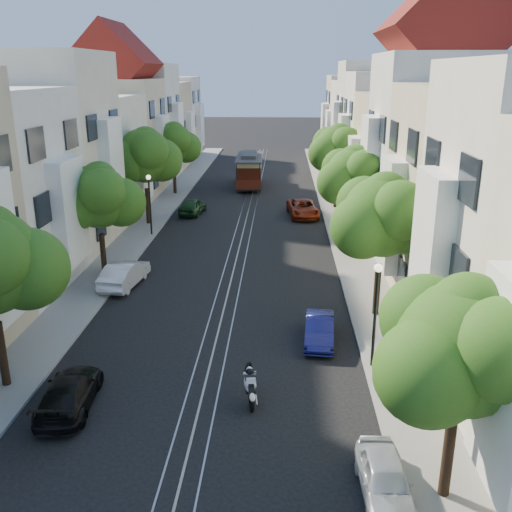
# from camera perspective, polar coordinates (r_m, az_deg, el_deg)

# --- Properties ---
(ground) EXTENTS (200.00, 200.00, 0.00)m
(ground) POSITION_cam_1_polar(r_m,az_deg,el_deg) (45.30, -0.90, 4.03)
(ground) COLOR black
(ground) RESTS_ON ground
(sidewalk_east) EXTENTS (2.50, 80.00, 0.12)m
(sidewalk_east) POSITION_cam_1_polar(r_m,az_deg,el_deg) (45.43, 8.29, 3.96)
(sidewalk_east) COLOR gray
(sidewalk_east) RESTS_ON ground
(sidewalk_west) EXTENTS (2.50, 80.00, 0.12)m
(sidewalk_west) POSITION_cam_1_polar(r_m,az_deg,el_deg) (46.29, -9.92, 4.14)
(sidewalk_west) COLOR gray
(sidewalk_west) RESTS_ON ground
(rail_left) EXTENTS (0.06, 80.00, 0.02)m
(rail_left) POSITION_cam_1_polar(r_m,az_deg,el_deg) (45.33, -1.60, 4.05)
(rail_left) COLOR gray
(rail_left) RESTS_ON ground
(rail_slot) EXTENTS (0.06, 80.00, 0.02)m
(rail_slot) POSITION_cam_1_polar(r_m,az_deg,el_deg) (45.30, -0.90, 4.04)
(rail_slot) COLOR gray
(rail_slot) RESTS_ON ground
(rail_right) EXTENTS (0.06, 80.00, 0.02)m
(rail_right) POSITION_cam_1_polar(r_m,az_deg,el_deg) (45.27, -0.20, 4.04)
(rail_right) COLOR gray
(rail_right) RESTS_ON ground
(lane_line) EXTENTS (0.08, 80.00, 0.01)m
(lane_line) POSITION_cam_1_polar(r_m,az_deg,el_deg) (45.30, -0.90, 4.03)
(lane_line) COLOR tan
(lane_line) RESTS_ON ground
(townhouses_east) EXTENTS (7.75, 72.00, 12.00)m
(townhouses_east) POSITION_cam_1_polar(r_m,az_deg,el_deg) (45.09, 14.54, 10.11)
(townhouses_east) COLOR beige
(townhouses_east) RESTS_ON ground
(townhouses_west) EXTENTS (7.75, 72.00, 11.76)m
(townhouses_west) POSITION_cam_1_polar(r_m,az_deg,el_deg) (46.52, -15.93, 10.10)
(townhouses_west) COLOR silver
(townhouses_west) RESTS_ON ground
(tree_e_a) EXTENTS (4.72, 3.87, 6.27)m
(tree_e_a) POSITION_cam_1_polar(r_m,az_deg,el_deg) (15.13, 20.05, -8.98)
(tree_e_a) COLOR black
(tree_e_a) RESTS_ON ground
(tree_e_b) EXTENTS (4.93, 4.08, 6.68)m
(tree_e_b) POSITION_cam_1_polar(r_m,az_deg,el_deg) (26.01, 12.62, 3.70)
(tree_e_b) COLOR black
(tree_e_b) RESTS_ON ground
(tree_e_c) EXTENTS (4.84, 3.99, 6.52)m
(tree_e_c) POSITION_cam_1_polar(r_m,az_deg,el_deg) (36.68, 9.78, 7.78)
(tree_e_c) COLOR black
(tree_e_c) RESTS_ON ground
(tree_e_d) EXTENTS (5.01, 4.16, 6.85)m
(tree_e_d) POSITION_cam_1_polar(r_m,az_deg,el_deg) (47.45, 8.23, 10.48)
(tree_e_d) COLOR black
(tree_e_d) RESTS_ON ground
(tree_w_b) EXTENTS (4.72, 3.87, 6.27)m
(tree_w_b) POSITION_cam_1_polar(r_m,az_deg,el_deg) (32.11, -15.40, 5.57)
(tree_w_b) COLOR black
(tree_w_b) RESTS_ON ground
(tree_w_c) EXTENTS (5.13, 4.28, 7.09)m
(tree_w_c) POSITION_cam_1_polar(r_m,az_deg,el_deg) (42.42, -11.00, 9.72)
(tree_w_c) COLOR black
(tree_w_c) RESTS_ON ground
(tree_w_d) EXTENTS (4.84, 3.99, 6.52)m
(tree_w_d) POSITION_cam_1_polar(r_m,az_deg,el_deg) (53.15, -8.24, 10.99)
(tree_w_d) COLOR black
(tree_w_d) RESTS_ON ground
(lamp_east) EXTENTS (0.32, 0.32, 4.16)m
(lamp_east) POSITION_cam_1_polar(r_m,az_deg,el_deg) (21.76, 11.93, -4.33)
(lamp_east) COLOR black
(lamp_east) RESTS_ON ground
(lamp_west) EXTENTS (0.32, 0.32, 4.16)m
(lamp_west) POSITION_cam_1_polar(r_m,az_deg,el_deg) (39.76, -10.60, 5.94)
(lamp_west) COLOR black
(lamp_west) RESTS_ON ground
(sportbike_rider) EXTENTS (0.55, 1.89, 1.30)m
(sportbike_rider) POSITION_cam_1_polar(r_m,az_deg,el_deg) (20.16, -0.61, -12.63)
(sportbike_rider) COLOR black
(sportbike_rider) RESTS_ON ground
(cable_car) EXTENTS (2.66, 7.91, 3.02)m
(cable_car) POSITION_cam_1_polar(r_m,az_deg,el_deg) (56.79, -0.67, 8.75)
(cable_car) COLOR black
(cable_car) RESTS_ON ground
(parked_car_e_near) EXTENTS (1.40, 3.31, 1.12)m
(parked_car_e_near) POSITION_cam_1_polar(r_m,az_deg,el_deg) (16.77, 12.77, -20.95)
(parked_car_e_near) COLOR #B8BDC5
(parked_car_e_near) RESTS_ON ground
(parked_car_e_mid) EXTENTS (1.42, 3.49, 1.12)m
(parked_car_e_mid) POSITION_cam_1_polar(r_m,az_deg,el_deg) (24.42, 6.37, -7.34)
(parked_car_e_mid) COLOR #0D0F44
(parked_car_e_mid) RESTS_ON ground
(parked_car_e_far) EXTENTS (2.68, 4.89, 1.30)m
(parked_car_e_far) POSITION_cam_1_polar(r_m,az_deg,el_deg) (45.15, 4.70, 4.77)
(parked_car_e_far) COLOR maroon
(parked_car_e_far) RESTS_ON ground
(parked_car_w_near) EXTENTS (1.96, 4.15, 1.17)m
(parked_car_w_near) POSITION_cam_1_polar(r_m,az_deg,el_deg) (20.87, -18.19, -12.86)
(parked_car_w_near) COLOR black
(parked_car_w_near) RESTS_ON ground
(parked_car_w_mid) EXTENTS (1.94, 4.24, 1.35)m
(parked_car_w_mid) POSITION_cam_1_polar(r_m,az_deg,el_deg) (31.18, -13.02, -1.74)
(parked_car_w_mid) COLOR silver
(parked_car_w_mid) RESTS_ON ground
(parked_car_w_far) EXTENTS (1.99, 3.98, 1.30)m
(parked_car_w_far) POSITION_cam_1_polar(r_m,az_deg,el_deg) (46.00, -6.37, 4.97)
(parked_car_w_far) COLOR #153619
(parked_car_w_far) RESTS_ON ground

